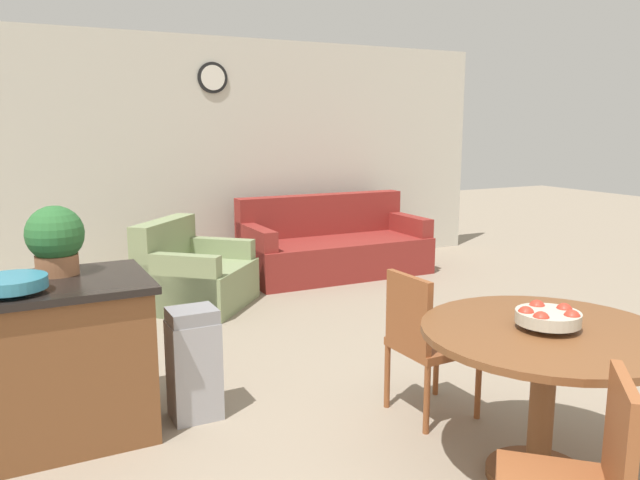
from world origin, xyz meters
TOP-DOWN VIEW (x-y plane):
  - wall_back at (0.00, 5.98)m, footprint 8.00×0.09m
  - dining_table at (0.44, 0.99)m, footprint 1.18×1.18m
  - dining_chair_near_left at (-0.07, 0.34)m, footprint 0.59×0.59m
  - dining_chair_far_side at (0.34, 1.81)m, footprint 0.43×0.43m
  - fruit_bowl at (0.44, 0.99)m, footprint 0.30×0.30m
  - kitchen_island at (-1.65, 2.52)m, footprint 1.08×0.77m
  - teal_bowl at (-1.81, 2.35)m, footprint 0.35×0.35m
  - potted_plant at (-1.56, 2.68)m, footprint 0.32×0.32m
  - trash_bin at (-0.88, 2.41)m, footprint 0.28×0.24m
  - couch at (1.58, 5.26)m, footprint 2.13×0.99m
  - armchair at (-0.24, 4.71)m, footprint 1.29×1.30m

SIDE VIEW (x-z plane):
  - armchair at x=-0.24m, z-range -0.13..0.69m
  - couch at x=1.58m, z-range -0.15..0.75m
  - trash_bin at x=-0.88m, z-range 0.00..0.67m
  - kitchen_island at x=-1.65m, z-range 0.00..0.89m
  - dining_chair_near_left at x=-0.07m, z-range 0.05..0.93m
  - dining_chair_far_side at x=0.34m, z-range 0.05..0.93m
  - dining_table at x=0.44m, z-range 0.21..0.98m
  - fruit_bowl at x=0.44m, z-range 0.78..0.89m
  - teal_bowl at x=-1.81m, z-range 0.90..0.99m
  - potted_plant at x=-1.56m, z-range 0.90..1.29m
  - wall_back at x=0.00m, z-range 0.00..2.70m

